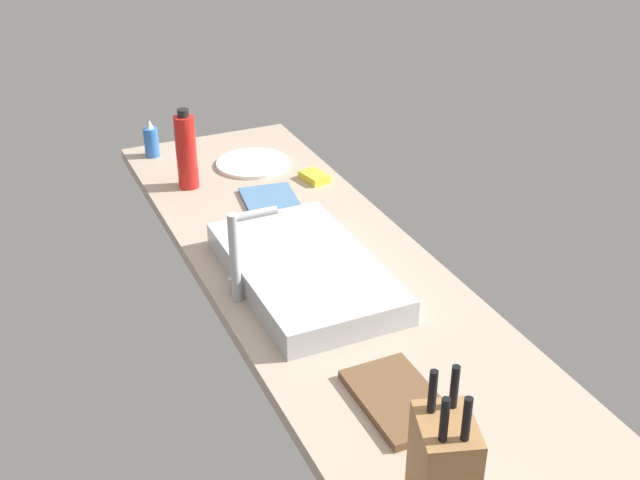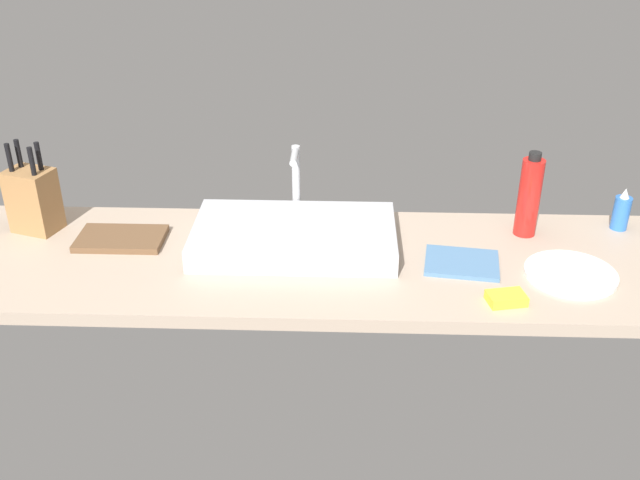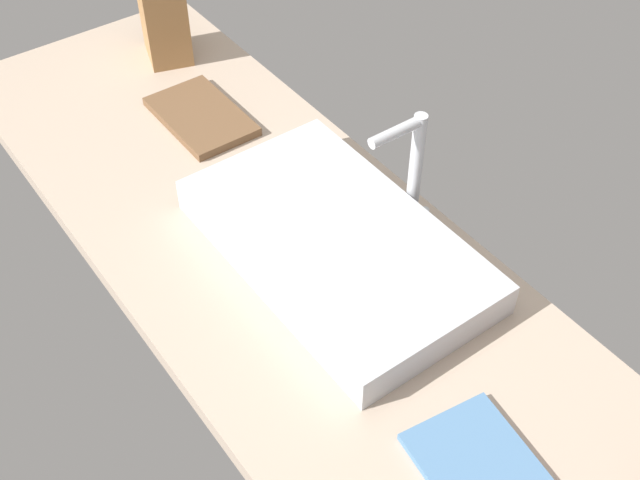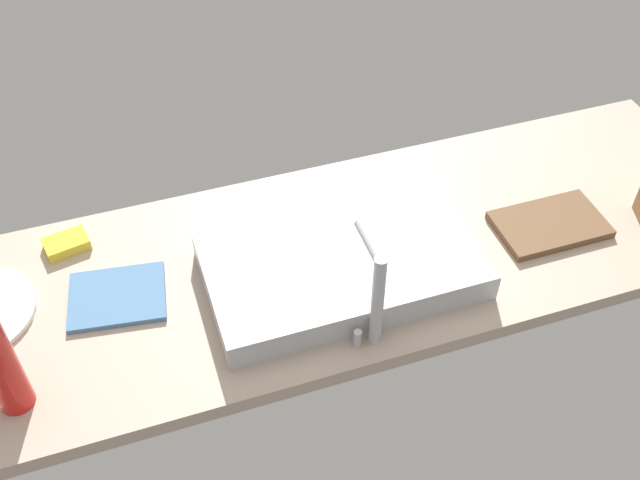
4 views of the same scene
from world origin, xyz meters
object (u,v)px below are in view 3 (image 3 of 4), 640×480
object	(u,v)px
sink_basin	(336,244)
cutting_board	(201,116)
faucet	(412,163)
dish_towel	(480,467)
knife_block	(164,18)

from	to	relation	value
sink_basin	cutting_board	xyz separation A→B (cm)	(-48.31, 1.09, -2.30)
faucet	cutting_board	size ratio (longest dim) A/B	0.95
cutting_board	sink_basin	bearing A→B (deg)	-1.29
sink_basin	dish_towel	bearing A→B (deg)	-10.76
sink_basin	faucet	xyz separation A→B (cm)	(-0.30, 16.39, 9.94)
sink_basin	faucet	distance (cm)	19.17
faucet	knife_block	distance (cm)	74.30
knife_block	dish_towel	distance (cm)	119.95
cutting_board	dish_towel	size ratio (longest dim) A/B	1.25
knife_block	cutting_board	size ratio (longest dim) A/B	1.10
cutting_board	dish_towel	world-z (taller)	cutting_board
sink_basin	knife_block	xyz separation A→B (cm)	(-73.99, 7.61, 6.25)
sink_basin	cutting_board	size ratio (longest dim) A/B	2.30
faucet	cutting_board	bearing A→B (deg)	-162.33
faucet	cutting_board	xyz separation A→B (cm)	(-48.01, -15.30, -12.24)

